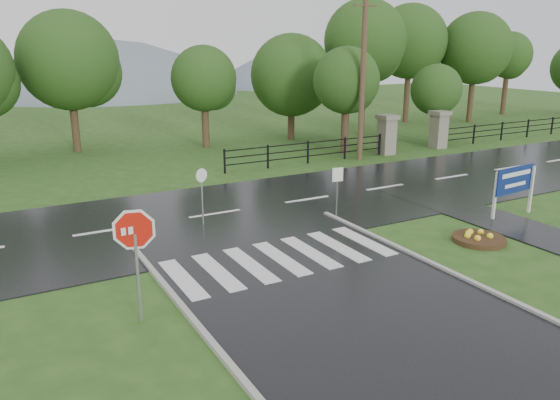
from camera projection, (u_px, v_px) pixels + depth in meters
ground at (394, 337)px, 11.71m from camera, size 120.00×120.00×0.00m
main_road at (215, 215)px, 20.12m from camera, size 90.00×8.00×0.04m
walkway at (507, 225)px, 19.04m from camera, size 2.20×11.00×0.04m
crosswalk at (281, 258)px, 15.90m from camera, size 6.50×2.80×0.02m
pillar_west at (387, 134)px, 30.90m from camera, size 1.00×1.00×2.24m
pillar_east at (439, 129)px, 32.77m from camera, size 1.00×1.00×2.24m
fence_west at (308, 150)px, 28.58m from camera, size 9.58×0.08×1.20m
fence_east at (552, 124)px, 37.90m from camera, size 20.58×0.08×1.20m
hills at (84, 213)px, 72.26m from camera, size 102.00×48.00×48.00m
treeline at (140, 150)px, 32.35m from camera, size 83.20×5.20×10.00m
stop_sign at (135, 240)px, 11.87m from camera, size 1.22×0.34×2.83m
estate_billboard at (515, 182)px, 19.62m from camera, size 2.12×0.25×1.86m
flower_bed at (479, 238)px, 17.36m from camera, size 1.66×1.66×0.33m
reg_sign_small at (337, 182)px, 19.45m from camera, size 0.41×0.09×1.86m
reg_sign_round at (202, 189)px, 18.55m from camera, size 0.46×0.17×2.04m
utility_pole_east at (363, 78)px, 28.55m from camera, size 1.53×0.29×8.62m
entrance_tree_left at (346, 81)px, 30.50m from camera, size 3.73×3.73×5.99m
entrance_tree_right at (436, 90)px, 33.92m from camera, size 3.16×3.16×4.92m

